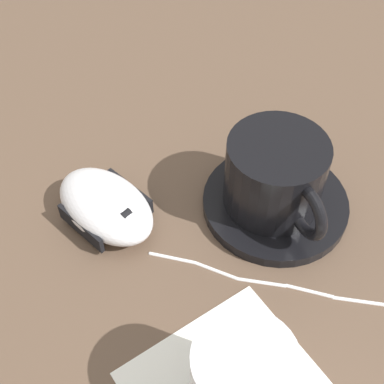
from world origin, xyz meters
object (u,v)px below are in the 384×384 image
at_px(drinking_glass, 241,384).
at_px(computer_mouse, 106,206).
at_px(saucer, 275,203).
at_px(coffee_cup, 276,176).

bearing_deg(drinking_glass, computer_mouse, 170.22).
height_order(computer_mouse, drinking_glass, drinking_glass).
relative_size(saucer, drinking_glass, 1.62).
relative_size(coffee_cup, drinking_glass, 1.40).
height_order(coffee_cup, computer_mouse, coffee_cup).
relative_size(coffee_cup, computer_mouse, 1.08).
distance_m(coffee_cup, drinking_glass, 0.19).
distance_m(computer_mouse, drinking_glass, 0.20).
xyz_separation_m(coffee_cup, drinking_glass, (0.11, -0.15, -0.00)).
bearing_deg(computer_mouse, drinking_glass, -9.78).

